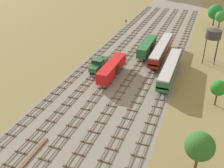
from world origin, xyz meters
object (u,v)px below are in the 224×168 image
at_px(passenger_coach_centre_right_midfar, 161,49).
at_px(signal_post_nearest, 126,25).
at_px(freight_boxcar_centre_far, 147,46).
at_px(water_tower, 214,34).
at_px(freight_boxcar_centre_left_nearest, 112,68).
at_px(diesel_railcar_right_mid, 170,68).
at_px(shunter_loco_left_near, 99,64).

height_order(passenger_coach_centre_right_midfar, signal_post_nearest, signal_post_nearest).
relative_size(freight_boxcar_centre_far, water_tower, 1.42).
distance_m(freight_boxcar_centre_left_nearest, passenger_coach_centre_right_midfar, 19.09).
relative_size(diesel_railcar_right_mid, freight_boxcar_centre_far, 1.46).
height_order(shunter_loco_left_near, water_tower, water_tower).
bearing_deg(shunter_loco_left_near, diesel_railcar_right_mid, 8.38).
height_order(shunter_loco_left_near, freight_boxcar_centre_far, freight_boxcar_centre_far).
bearing_deg(signal_post_nearest, freight_boxcar_centre_left_nearest, -78.07).
bearing_deg(freight_boxcar_centre_far, water_tower, 1.81).
relative_size(freight_boxcar_centre_left_nearest, shunter_loco_left_near, 1.65).
height_order(freight_boxcar_centre_left_nearest, freight_boxcar_centre_far, same).
xyz_separation_m(diesel_railcar_right_mid, water_tower, (8.82, 13.52, 5.70)).
distance_m(freight_boxcar_centre_far, water_tower, 18.87).
relative_size(shunter_loco_left_near, signal_post_nearest, 1.50).
xyz_separation_m(shunter_loco_left_near, passenger_coach_centre_right_midfar, (13.68, 14.64, 0.60)).
distance_m(passenger_coach_centre_right_midfar, freight_boxcar_centre_far, 4.67).
bearing_deg(freight_boxcar_centre_left_nearest, diesel_railcar_right_mid, 19.42).
distance_m(diesel_railcar_right_mid, water_tower, 17.12).
bearing_deg(diesel_railcar_right_mid, signal_post_nearest, 126.65).
xyz_separation_m(shunter_loco_left_near, water_tower, (27.06, 16.20, 6.29)).
bearing_deg(water_tower, signal_post_nearest, 154.38).
bearing_deg(freight_boxcar_centre_far, signal_post_nearest, 127.93).
bearing_deg(passenger_coach_centre_right_midfar, signal_post_nearest, 135.59).
bearing_deg(shunter_loco_left_near, freight_boxcar_centre_far, 59.73).
height_order(freight_boxcar_centre_far, water_tower, water_tower).
distance_m(freight_boxcar_centre_left_nearest, signal_post_nearest, 33.15).
bearing_deg(signal_post_nearest, freight_boxcar_centre_far, -52.07).
relative_size(freight_boxcar_centre_left_nearest, diesel_railcar_right_mid, 0.68).
bearing_deg(shunter_loco_left_near, water_tower, 30.91).
bearing_deg(shunter_loco_left_near, passenger_coach_centre_right_midfar, 46.93).
bearing_deg(freight_boxcar_centre_far, passenger_coach_centre_right_midfar, -12.40).
distance_m(diesel_railcar_right_mid, passenger_coach_centre_right_midfar, 12.79).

